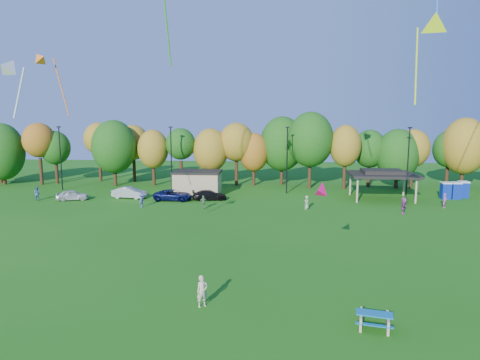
# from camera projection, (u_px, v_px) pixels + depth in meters

# --- Properties ---
(ground) EXTENTS (160.00, 160.00, 0.00)m
(ground) POSITION_uv_depth(u_px,v_px,m) (264.00, 352.00, 19.50)
(ground) COLOR #19600F
(ground) RESTS_ON ground
(tree_line) EXTENTS (93.57, 10.55, 11.15)m
(tree_line) POSITION_uv_depth(u_px,v_px,m) (266.00, 147.00, 63.51)
(tree_line) COLOR black
(tree_line) RESTS_ON ground
(lamp_posts) EXTENTS (64.50, 0.25, 9.09)m
(lamp_posts) POSITION_uv_depth(u_px,v_px,m) (287.00, 158.00, 57.99)
(lamp_posts) COLOR black
(lamp_posts) RESTS_ON ground
(utility_building) EXTENTS (6.30, 4.30, 3.25)m
(utility_building) POSITION_uv_depth(u_px,v_px,m) (197.00, 183.00, 57.49)
(utility_building) COLOR tan
(utility_building) RESTS_ON ground
(pavilion) EXTENTS (8.20, 6.20, 3.77)m
(pavilion) POSITION_uv_depth(u_px,v_px,m) (382.00, 174.00, 54.32)
(pavilion) COLOR tan
(pavilion) RESTS_ON ground
(porta_potties) EXTENTS (3.75, 2.13, 2.18)m
(porta_potties) POSITION_uv_depth(u_px,v_px,m) (455.00, 190.00, 54.92)
(porta_potties) COLOR #0B2794
(porta_potties) RESTS_ON ground
(picnic_table) EXTENTS (2.07, 1.83, 0.78)m
(picnic_table) POSITION_uv_depth(u_px,v_px,m) (374.00, 319.00, 21.65)
(picnic_table) COLOR tan
(picnic_table) RESTS_ON ground
(kite_flyer) EXTENTS (0.79, 0.73, 1.82)m
(kite_flyer) POSITION_uv_depth(u_px,v_px,m) (202.00, 291.00, 23.98)
(kite_flyer) COLOR beige
(kite_flyer) RESTS_ON ground
(car_a) EXTENTS (4.14, 2.67, 1.31)m
(car_a) POSITION_uv_depth(u_px,v_px,m) (72.00, 195.00, 53.90)
(car_a) COLOR silver
(car_a) RESTS_ON ground
(car_b) EXTENTS (4.59, 2.12, 1.46)m
(car_b) POSITION_uv_depth(u_px,v_px,m) (129.00, 193.00, 55.16)
(car_b) COLOR #ABACB1
(car_b) RESTS_ON ground
(car_c) EXTENTS (4.92, 2.42, 1.35)m
(car_c) POSITION_uv_depth(u_px,v_px,m) (173.00, 195.00, 53.78)
(car_c) COLOR #0B1247
(car_c) RESTS_ON ground
(car_d) EXTENTS (4.60, 2.59, 1.26)m
(car_d) POSITION_uv_depth(u_px,v_px,m) (209.00, 195.00, 54.01)
(car_d) COLOR black
(car_d) RESTS_ON ground
(far_person_0) EXTENTS (0.74, 0.89, 1.56)m
(far_person_0) POSITION_uv_depth(u_px,v_px,m) (307.00, 202.00, 48.82)
(far_person_0) COLOR #83A370
(far_person_0) RESTS_ON ground
(far_person_1) EXTENTS (0.74, 0.74, 1.73)m
(far_person_1) POSITION_uv_depth(u_px,v_px,m) (445.00, 201.00, 49.41)
(far_person_1) COLOR #A44D8D
(far_person_1) RESTS_ON ground
(far_person_2) EXTENTS (1.00, 0.71, 1.57)m
(far_person_2) POSITION_uv_depth(u_px,v_px,m) (203.00, 202.00, 48.89)
(far_person_2) COLOR #5C8D56
(far_person_2) RESTS_ON ground
(far_person_3) EXTENTS (1.13, 1.79, 1.84)m
(far_person_3) POSITION_uv_depth(u_px,v_px,m) (404.00, 206.00, 46.45)
(far_person_3) COLOR #AC4796
(far_person_3) RESTS_ON ground
(far_person_4) EXTENTS (0.69, 1.10, 1.64)m
(far_person_4) POSITION_uv_depth(u_px,v_px,m) (141.00, 200.00, 49.77)
(far_person_4) COLOR #5C54B9
(far_person_4) RESTS_ON ground
(far_person_5) EXTENTS (0.98, 0.85, 1.75)m
(far_person_5) POSITION_uv_depth(u_px,v_px,m) (37.00, 193.00, 53.89)
(far_person_5) COLOR #426692
(far_person_5) RESTS_ON ground
(kite_6) EXTENTS (2.95, 2.05, 5.30)m
(kite_6) POSITION_uv_depth(u_px,v_px,m) (40.00, 59.00, 34.11)
(kite_6) COLOR orange
(kite_8) EXTENTS (1.19, 2.17, 3.42)m
(kite_8) POSITION_uv_depth(u_px,v_px,m) (11.00, 67.00, 22.58)
(kite_8) COLOR silver
(kite_12) EXTENTS (1.95, 3.48, 5.63)m
(kite_12) POSITION_uv_depth(u_px,v_px,m) (433.00, 22.00, 23.86)
(kite_12) COLOR #D8FD1A
(kite_13) EXTENTS (1.43, 1.60, 1.29)m
(kite_13) POSITION_uv_depth(u_px,v_px,m) (321.00, 188.00, 27.47)
(kite_13) COLOR #E30C5F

